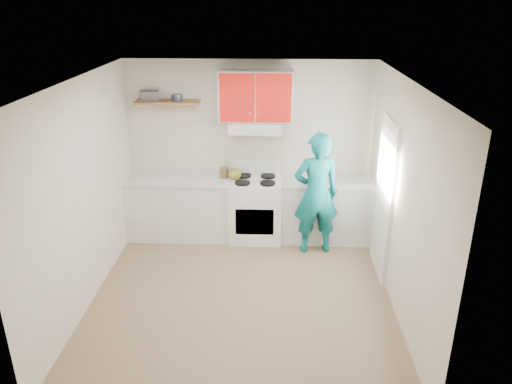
{
  "coord_description": "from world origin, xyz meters",
  "views": [
    {
      "loc": [
        0.38,
        -5.09,
        3.43
      ],
      "look_at": [
        0.15,
        0.55,
        1.15
      ],
      "focal_mm": 34.38,
      "sensor_mm": 36.0,
      "label": 1
    }
  ],
  "objects_px": {
    "tin": "(177,98)",
    "person": "(316,194)",
    "crock": "(224,173)",
    "stove": "(255,209)",
    "kettle": "(235,174)"
  },
  "relations": [
    {
      "from": "tin",
      "to": "stove",
      "type": "bearing_deg",
      "value": -8.61
    },
    {
      "from": "crock",
      "to": "stove",
      "type": "bearing_deg",
      "value": -12.42
    },
    {
      "from": "stove",
      "to": "crock",
      "type": "bearing_deg",
      "value": 167.58
    },
    {
      "from": "tin",
      "to": "crock",
      "type": "relative_size",
      "value": 0.9
    },
    {
      "from": "person",
      "to": "kettle",
      "type": "bearing_deg",
      "value": -27.94
    },
    {
      "from": "stove",
      "to": "person",
      "type": "xyz_separation_m",
      "value": [
        0.86,
        -0.39,
        0.41
      ]
    },
    {
      "from": "tin",
      "to": "crock",
      "type": "bearing_deg",
      "value": -5.78
    },
    {
      "from": "person",
      "to": "tin",
      "type": "bearing_deg",
      "value": -23.65
    },
    {
      "from": "stove",
      "to": "crock",
      "type": "relative_size",
      "value": 5.39
    },
    {
      "from": "stove",
      "to": "tin",
      "type": "distance_m",
      "value": 1.98
    },
    {
      "from": "tin",
      "to": "kettle",
      "type": "xyz_separation_m",
      "value": [
        0.81,
        -0.13,
        -1.08
      ]
    },
    {
      "from": "kettle",
      "to": "person",
      "type": "bearing_deg",
      "value": -13.89
    },
    {
      "from": "tin",
      "to": "person",
      "type": "distance_m",
      "value": 2.38
    },
    {
      "from": "tin",
      "to": "person",
      "type": "xyz_separation_m",
      "value": [
        1.97,
        -0.55,
        -1.21
      ]
    },
    {
      "from": "tin",
      "to": "crock",
      "type": "height_order",
      "value": "tin"
    }
  ]
}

